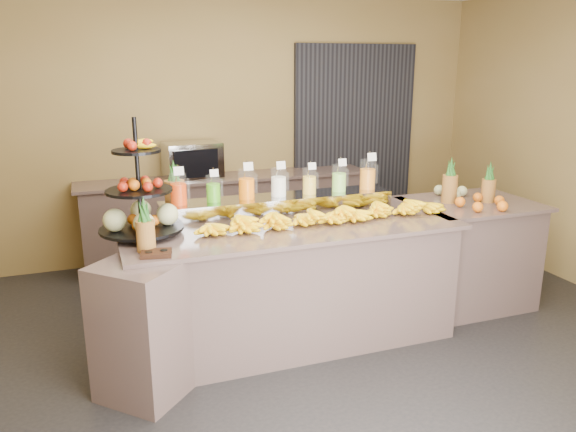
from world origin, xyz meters
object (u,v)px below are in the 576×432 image
banana_heap (327,212)px  right_fruit_pile (474,196)px  fruit_stand (146,205)px  condiment_caddy (156,253)px  oven_warmer (192,160)px  pitcher_tray (279,205)px

banana_heap → right_fruit_pile: size_ratio=4.42×
fruit_stand → right_fruit_pile: fruit_stand is taller
fruit_stand → condiment_caddy: size_ratio=4.38×
fruit_stand → oven_warmer: (0.67, 1.85, -0.02)m
banana_heap → right_fruit_pile: 1.37m
condiment_caddy → right_fruit_pile: bearing=8.3°
banana_heap → fruit_stand: bearing=174.4°
pitcher_tray → banana_heap: 0.42m
fruit_stand → condiment_caddy: bearing=-104.4°
fruit_stand → right_fruit_pile: size_ratio=1.81×
pitcher_tray → right_fruit_pile: 1.67m
banana_heap → fruit_stand: 1.33m
condiment_caddy → right_fruit_pile: (2.69, 0.39, 0.06)m
banana_heap → pitcher_tray: bearing=132.5°
fruit_stand → condiment_caddy: fruit_stand is taller
banana_heap → oven_warmer: oven_warmer is taller
pitcher_tray → condiment_caddy: (-1.04, -0.66, -0.06)m
pitcher_tray → oven_warmer: (-0.36, 1.67, 0.11)m
banana_heap → condiment_caddy: (-1.32, -0.35, -0.06)m
pitcher_tray → condiment_caddy: size_ratio=9.93×
pitcher_tray → right_fruit_pile: (1.65, -0.27, 0.00)m
pitcher_tray → banana_heap: bearing=-47.5°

